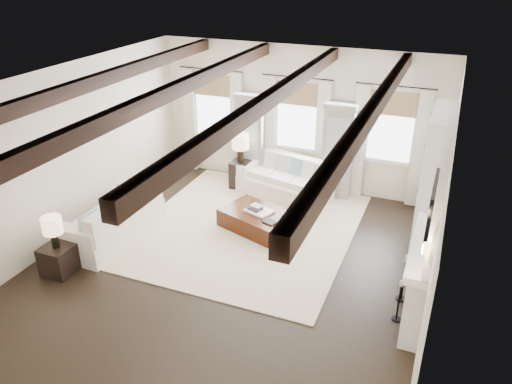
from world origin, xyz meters
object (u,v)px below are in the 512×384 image
at_px(ottoman, 258,221).
at_px(side_table_back, 241,175).
at_px(sofa_back, 286,180).
at_px(side_table_front, 59,259).
at_px(sofa_left, 114,220).

bearing_deg(ottoman, side_table_back, 142.56).
bearing_deg(sofa_back, side_table_front, -121.03).
bearing_deg(side_table_back, ottoman, -56.34).
bearing_deg(sofa_left, side_table_back, 65.97).
bearing_deg(sofa_left, ottoman, 28.48).
xyz_separation_m(sofa_back, side_table_front, (-2.59, -4.30, -0.11)).
xyz_separation_m(sofa_left, ottoman, (2.41, 1.31, -0.18)).
bearing_deg(side_table_front, ottoman, 45.29).
bearing_deg(side_table_front, sofa_back, 58.97).
xyz_separation_m(sofa_back, side_table_back, (-1.09, -0.04, -0.04)).
height_order(sofa_back, side_table_back, sofa_back).
bearing_deg(sofa_left, sofa_back, 51.17).
xyz_separation_m(sofa_left, side_table_back, (1.32, 2.95, -0.05)).
relative_size(sofa_back, ottoman, 1.54).
height_order(ottoman, side_table_back, side_table_back).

